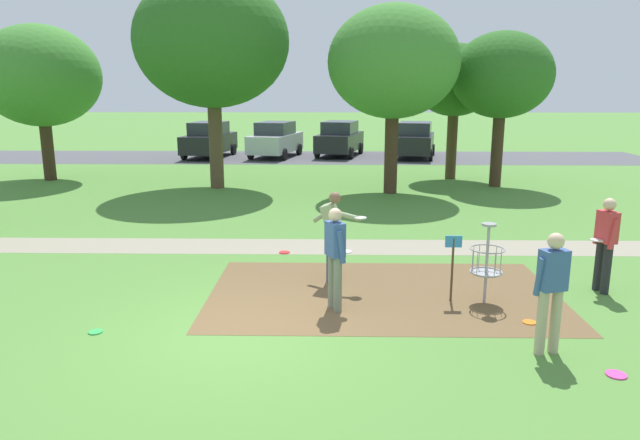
% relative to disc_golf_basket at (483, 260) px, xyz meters
% --- Properties ---
extents(ground_plane, '(160.00, 160.00, 0.00)m').
position_rel_disc_golf_basket_xyz_m(ground_plane, '(-3.93, -1.38, -0.75)').
color(ground_plane, '#518438').
extents(dirt_tee_pad, '(6.14, 3.67, 0.01)m').
position_rel_disc_golf_basket_xyz_m(dirt_tee_pad, '(-1.63, 0.39, -0.75)').
color(dirt_tee_pad, brown).
rests_on(dirt_tee_pad, ground).
extents(disc_golf_basket, '(0.98, 0.58, 1.39)m').
position_rel_disc_golf_basket_xyz_m(disc_golf_basket, '(0.00, 0.00, 0.00)').
color(disc_golf_basket, '#9E9EA3').
rests_on(disc_golf_basket, ground).
extents(player_foreground_watching, '(0.50, 0.44, 1.71)m').
position_rel_disc_golf_basket_xyz_m(player_foreground_watching, '(0.42, -1.93, 0.21)').
color(player_foreground_watching, tan).
rests_on(player_foreground_watching, ground).
extents(player_throwing, '(0.45, 0.49, 1.71)m').
position_rel_disc_golf_basket_xyz_m(player_throwing, '(-2.49, -0.36, 0.21)').
color(player_throwing, slate).
rests_on(player_throwing, ground).
extents(player_waiting_left, '(0.43, 0.49, 1.71)m').
position_rel_disc_golf_basket_xyz_m(player_waiting_left, '(2.28, 0.58, 0.21)').
color(player_waiting_left, '#232328').
rests_on(player_waiting_left, ground).
extents(player_waiting_right, '(1.00, 0.73, 1.71)m').
position_rel_disc_golf_basket_xyz_m(player_waiting_right, '(-2.53, 1.13, 0.23)').
color(player_waiting_right, '#384260').
rests_on(player_waiting_right, ground).
extents(frisbee_near_basket, '(0.26, 0.26, 0.02)m').
position_rel_disc_golf_basket_xyz_m(frisbee_near_basket, '(1.09, -2.56, -0.74)').
color(frisbee_near_basket, '#E53D99').
rests_on(frisbee_near_basket, ground).
extents(frisbee_by_tee, '(0.21, 0.21, 0.02)m').
position_rel_disc_golf_basket_xyz_m(frisbee_by_tee, '(0.55, -0.88, -0.74)').
color(frisbee_by_tee, orange).
rests_on(frisbee_by_tee, ground).
extents(frisbee_mid_grass, '(0.24, 0.24, 0.02)m').
position_rel_disc_golf_basket_xyz_m(frisbee_mid_grass, '(-3.59, 2.98, -0.74)').
color(frisbee_mid_grass, red).
rests_on(frisbee_mid_grass, ground).
extents(frisbee_far_left, '(0.21, 0.21, 0.02)m').
position_rel_disc_golf_basket_xyz_m(frisbee_far_left, '(-6.08, -1.38, -0.74)').
color(frisbee_far_left, green).
rests_on(frisbee_far_left, ground).
extents(tree_near_left, '(3.60, 3.60, 5.55)m').
position_rel_disc_golf_basket_xyz_m(tree_near_left, '(3.52, 12.08, 3.24)').
color(tree_near_left, '#422D1E').
rests_on(tree_near_left, ground).
extents(tree_near_right, '(5.39, 5.39, 7.45)m').
position_rel_disc_golf_basket_xyz_m(tree_near_right, '(-6.74, 11.54, 4.39)').
color(tree_near_right, brown).
rests_on(tree_near_right, ground).
extents(tree_mid_left, '(4.51, 4.51, 5.94)m').
position_rel_disc_golf_basket_xyz_m(tree_mid_left, '(-13.73, 13.24, 3.25)').
color(tree_mid_left, '#422D1E').
rests_on(tree_mid_left, ground).
extents(tree_mid_center, '(4.39, 4.39, 6.29)m').
position_rel_disc_golf_basket_xyz_m(tree_mid_center, '(-0.51, 10.61, 3.64)').
color(tree_mid_center, '#422D1E').
rests_on(tree_mid_center, ground).
extents(tree_far_left, '(3.28, 3.28, 5.27)m').
position_rel_disc_golf_basket_xyz_m(tree_far_left, '(2.24, 13.96, 3.08)').
color(tree_far_left, '#4C3823').
rests_on(tree_far_left, ground).
extents(parking_lot_strip, '(36.00, 6.00, 0.01)m').
position_rel_disc_golf_basket_xyz_m(parking_lot_strip, '(-3.93, 21.12, -0.75)').
color(parking_lot_strip, '#4C4C51').
rests_on(parking_lot_strip, ground).
extents(parked_car_leftmost, '(2.39, 4.40, 1.84)m').
position_rel_disc_golf_basket_xyz_m(parked_car_leftmost, '(-9.00, 21.12, 0.17)').
color(parked_car_leftmost, black).
rests_on(parked_car_leftmost, ground).
extents(parked_car_center_left, '(2.74, 4.51, 1.84)m').
position_rel_disc_golf_basket_xyz_m(parked_car_center_left, '(-5.52, 21.26, 0.17)').
color(parked_car_center_left, '#B2B7BC').
rests_on(parked_car_center_left, ground).
extents(parked_car_center_right, '(2.75, 4.51, 1.84)m').
position_rel_disc_golf_basket_xyz_m(parked_car_center_right, '(-2.13, 21.88, 0.17)').
color(parked_car_center_right, black).
rests_on(parked_car_center_right, ground).
extents(parked_car_rightmost, '(2.61, 4.48, 1.84)m').
position_rel_disc_golf_basket_xyz_m(parked_car_rightmost, '(1.79, 21.17, 0.17)').
color(parked_car_rightmost, black).
rests_on(parked_car_rightmost, ground).
extents(gravel_path, '(40.00, 1.33, 0.00)m').
position_rel_disc_golf_basket_xyz_m(gravel_path, '(-3.93, 3.51, -0.75)').
color(gravel_path, gray).
rests_on(gravel_path, ground).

